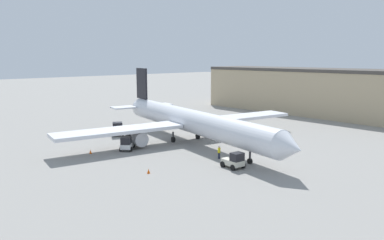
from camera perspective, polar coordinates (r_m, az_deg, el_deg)
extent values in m
plane|color=gray|center=(58.62, 0.00, -3.52)|extent=(400.00, 400.00, 0.00)
cube|color=tan|center=(90.98, 20.38, 3.75)|extent=(63.80, 13.06, 9.96)
cube|color=#47423D|center=(90.65, 20.57, 7.10)|extent=(63.80, 13.32, 0.70)
cylinder|color=silver|center=(57.93, 0.00, -0.17)|extent=(38.01, 10.29, 3.56)
cone|color=silver|center=(42.43, 14.89, -4.13)|extent=(3.43, 3.94, 3.49)
cone|color=silver|center=(76.29, -8.42, 2.09)|extent=(4.46, 4.03, 3.38)
cube|color=silver|center=(66.05, 7.37, 0.41)|extent=(7.79, 19.35, 0.50)
cube|color=silver|center=(54.77, -11.05, -1.59)|extent=(7.79, 19.35, 0.50)
cylinder|color=#B7B7BC|center=(64.56, 5.40, -1.07)|extent=(3.66, 2.65, 2.09)
cylinder|color=#B7B7BC|center=(56.12, -8.31, -2.75)|extent=(3.66, 2.65, 2.09)
cube|color=black|center=(73.39, -7.66, 5.53)|extent=(4.14, 1.09, 5.91)
cube|color=silver|center=(75.52, -4.88, 2.36)|extent=(3.92, 4.78, 0.24)
cube|color=silver|center=(72.30, -10.41, 1.91)|extent=(3.92, 4.78, 0.24)
cylinder|color=#38383D|center=(47.75, 8.82, -5.64)|extent=(0.28, 0.28, 1.69)
cylinder|color=black|center=(47.89, 8.80, -6.22)|extent=(0.75, 0.47, 0.70)
cylinder|color=#38383D|center=(58.88, -2.89, -2.63)|extent=(0.28, 0.28, 1.69)
cylinder|color=black|center=(58.96, -2.89, -3.01)|extent=(0.95, 0.51, 0.90)
cylinder|color=#38383D|center=(61.22, 0.89, -2.15)|extent=(0.28, 0.28, 1.69)
cylinder|color=black|center=(61.30, 0.89, -2.51)|extent=(0.95, 0.51, 0.90)
cylinder|color=#1E2338|center=(49.74, 4.14, -5.45)|extent=(0.27, 0.27, 0.82)
cylinder|color=yellow|center=(49.56, 4.15, -4.64)|extent=(0.38, 0.38, 0.65)
sphere|color=tan|center=(49.45, 4.15, -4.14)|extent=(0.24, 0.24, 0.24)
cube|color=silver|center=(65.55, -11.30, -1.64)|extent=(3.99, 3.25, 0.86)
cube|color=black|center=(64.37, -11.29, -0.90)|extent=(2.14, 2.14, 1.24)
cylinder|color=black|center=(64.37, -12.01, -2.27)|extent=(0.67, 0.54, 0.61)
cylinder|color=black|center=(64.45, -10.46, -2.20)|extent=(0.67, 0.54, 0.61)
cylinder|color=black|center=(66.84, -12.09, -1.83)|extent=(0.67, 0.54, 0.61)
cylinder|color=black|center=(66.91, -10.59, -1.77)|extent=(0.67, 0.54, 0.61)
cube|color=silver|center=(55.22, -9.80, -3.74)|extent=(3.48, 3.44, 0.71)
cube|color=black|center=(54.11, -10.03, -3.09)|extent=(2.00, 1.99, 1.01)
cube|color=#333333|center=(55.61, -9.70, -2.64)|extent=(2.24, 2.22, 0.82)
cylinder|color=black|center=(54.31, -10.79, -4.38)|extent=(0.69, 0.68, 0.69)
cylinder|color=black|center=(54.02, -9.29, -4.41)|extent=(0.69, 0.68, 0.69)
cylinder|color=black|center=(56.60, -10.27, -3.80)|extent=(0.69, 0.68, 0.69)
cylinder|color=black|center=(56.32, -8.83, -3.82)|extent=(0.69, 0.68, 0.69)
cube|color=beige|center=(45.96, 6.23, -6.39)|extent=(2.76, 1.87, 0.68)
cube|color=black|center=(45.22, 6.89, -5.58)|extent=(1.29, 1.56, 0.97)
cylinder|color=black|center=(44.88, 6.26, -7.24)|extent=(0.73, 0.35, 0.70)
cylinder|color=black|center=(45.96, 7.75, -6.86)|extent=(0.73, 0.35, 0.70)
cylinder|color=black|center=(46.18, 4.71, -6.73)|extent=(0.73, 0.35, 0.70)
cylinder|color=black|center=(47.22, 6.19, -6.38)|extent=(0.73, 0.35, 0.70)
cone|color=#EF590F|center=(54.16, -15.21, -4.67)|extent=(0.36, 0.36, 0.55)
cone|color=#EF590F|center=(43.89, -6.64, -7.74)|extent=(0.36, 0.36, 0.55)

